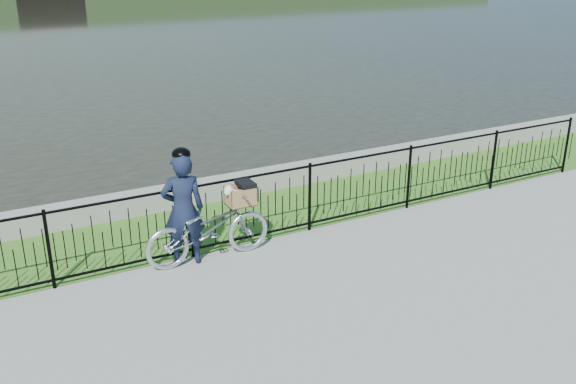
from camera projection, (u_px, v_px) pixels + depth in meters
ground at (305, 287)px, 8.72m from camera, size 120.00×120.00×0.00m
grass_strip at (229, 220)px, 10.85m from camera, size 60.00×2.00×0.01m
water at (12, 28)px, 35.81m from camera, size 120.00×120.00×0.00m
quay_wall at (206, 190)px, 11.60m from camera, size 60.00×0.30×0.40m
fence at (253, 209)px, 9.83m from camera, size 14.00×0.06×1.15m
bicycle_rig at (209, 228)px, 9.33m from camera, size 1.90×0.66×1.13m
cyclist at (183, 208)px, 9.09m from camera, size 0.68×0.52×1.75m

